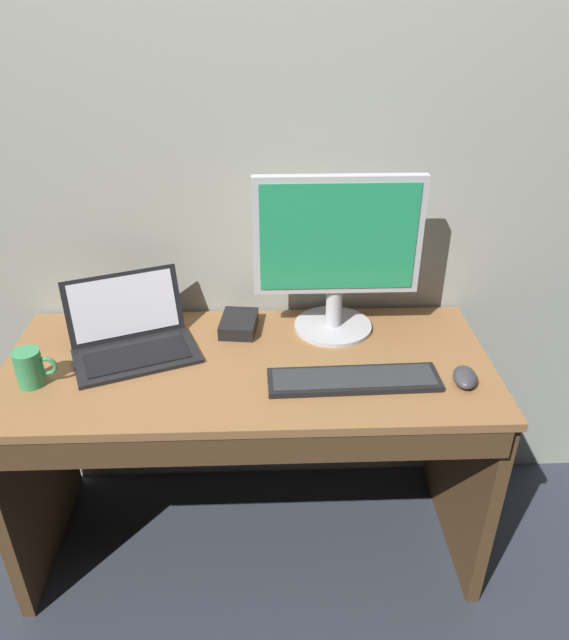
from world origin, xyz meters
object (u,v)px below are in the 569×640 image
laptop_black (132,338)px  wired_keyboard (354,380)px  external_monitor (337,250)px  external_drive_box (239,324)px  computer_mouse (465,377)px  coffee_mug (30,368)px

laptop_black → wired_keyboard: laptop_black is taller
external_monitor → external_drive_box: bearing=177.2°
computer_mouse → external_drive_box: (-0.64, 0.32, 0.00)m
external_drive_box → coffee_mug: 0.63m
laptop_black → external_drive_box: laptop_black is taller
wired_keyboard → computer_mouse: bearing=-2.7°
external_drive_box → computer_mouse: bearing=-26.5°
laptop_black → computer_mouse: 0.98m
wired_keyboard → external_drive_box: external_drive_box is taller
external_monitor → coffee_mug: (-0.87, -0.26, -0.23)m
laptop_black → external_monitor: bearing=9.0°
wired_keyboard → coffee_mug: bearing=178.3°
laptop_black → coffee_mug: laptop_black is taller
laptop_black → wired_keyboard: bearing=-16.5°
external_monitor → coffee_mug: external_monitor is taller
computer_mouse → coffee_mug: bearing=-171.4°
external_monitor → external_drive_box: size_ratio=3.34×
external_monitor → computer_mouse: 0.52m
laptop_black → coffee_mug: (-0.25, -0.16, 0.01)m
coffee_mug → external_drive_box: bearing=26.1°
laptop_black → external_drive_box: size_ratio=2.82×
wired_keyboard → external_drive_box: (-0.33, 0.30, 0.01)m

